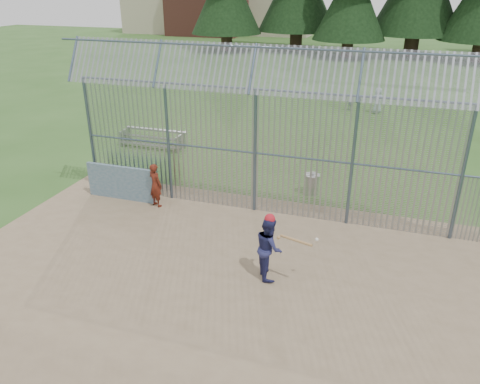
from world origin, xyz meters
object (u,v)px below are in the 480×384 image
(onlooker, at_px, (156,185))
(trash_can, at_px, (311,184))
(batter, at_px, (269,247))
(bleacher, at_px, (153,138))
(dugout_wall, at_px, (121,183))

(onlooker, distance_m, trash_can, 5.43)
(batter, height_order, onlooker, batter)
(batter, xyz_separation_m, bleacher, (-7.68, 8.30, -0.44))
(dugout_wall, bearing_deg, trash_can, 21.89)
(batter, relative_size, trash_can, 2.01)
(bleacher, bearing_deg, batter, -47.25)
(trash_can, height_order, bleacher, trash_can)
(trash_can, bearing_deg, bleacher, 159.53)
(dugout_wall, distance_m, batter, 6.70)
(dugout_wall, height_order, onlooker, onlooker)
(dugout_wall, height_order, bleacher, dugout_wall)
(dugout_wall, height_order, batter, batter)
(trash_can, bearing_deg, batter, -91.35)
(dugout_wall, relative_size, batter, 1.52)
(batter, relative_size, bleacher, 0.55)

